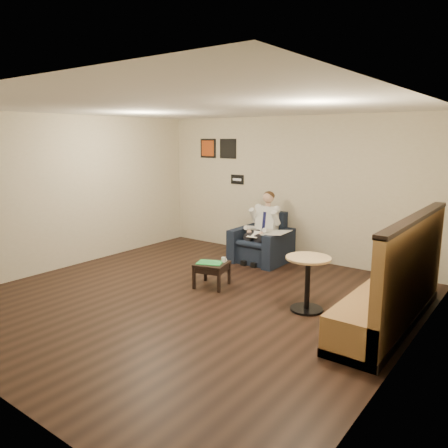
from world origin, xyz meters
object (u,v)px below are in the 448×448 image
Objects in this scene: armchair at (261,238)px; banquette at (390,270)px; coffee_mug at (223,260)px; green_folder at (210,263)px; side_table at (212,275)px; seated_man at (258,230)px; smartphone at (218,261)px; cafe_table at (307,284)px.

armchair is 0.35× the size of banquette.
green_folder is at bearing -132.25° from coffee_mug.
armchair is 11.66× the size of coffee_mug.
armchair reaches higher than side_table.
smartphone is (0.15, -1.46, -0.25)m from seated_man.
cafe_table is at bearing -8.75° from smartphone.
side_table is 1.70m from cafe_table.
armchair is 0.21m from seated_man.
seated_man reaches higher than coffee_mug.
banquette is at bearing -27.41° from armchair.
banquette reaches higher than smartphone.
armchair reaches higher than coffee_mug.
armchair is at bearing 152.88° from banquette.
seated_man reaches higher than cafe_table.
seated_man is 0.47× the size of banquette.
green_folder is 0.23m from coffee_mug.
side_table is 3.93× the size of smartphone.
green_folder is 4.74× the size of coffee_mug.
side_table is 0.31m from coffee_mug.
coffee_mug is (0.27, -1.46, -0.21)m from seated_man.
banquette reaches higher than cafe_table.
cafe_table is at bearing -4.82° from coffee_mug.
smartphone is 2.73m from banquette.
coffee_mug is 0.03× the size of banquette.
seated_man is 1.50m from coffee_mug.
cafe_table is at bearing -41.35° from seated_man.
coffee_mug is at bearing -79.76° from seated_man.
armchair is 1.76m from green_folder.
cafe_table is at bearing -166.11° from banquette.
banquette is at bearing 5.56° from side_table.
cafe_table is (1.56, -0.13, -0.05)m from coffee_mug.
cafe_table is (1.83, -1.60, -0.26)m from seated_man.
banquette reaches higher than coffee_mug.
seated_man is at bearing 94.28° from green_folder.
coffee_mug is at bearing -177.28° from banquette.
banquette is 1.11m from cafe_table.
green_folder is 0.51× the size of cafe_table.
cafe_table reaches higher than coffee_mug.
seated_man is at bearing 95.10° from side_table.
coffee_mug is 1.57m from cafe_table.
banquette reaches higher than green_folder.
armchair is at bearing 91.45° from smartphone.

